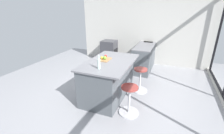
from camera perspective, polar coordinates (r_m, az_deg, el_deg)
The scene contains 12 objects.
ground_plane at distance 4.14m, azimuth 0.85°, elevation -11.11°, with size 8.11×8.11×0.00m, color gray.
interior_partition_left at distance 6.58m, azimuth 10.96°, elevation 12.99°, with size 0.12×5.19×2.65m.
sink_cabinet at distance 6.37m, azimuth 12.48°, elevation 4.64°, with size 2.51×0.60×1.19m.
oven_range at distance 6.80m, azimuth -1.03°, elevation 5.98°, with size 0.60×0.61×0.88m.
kitchen_island at distance 4.03m, azimuth -1.29°, elevation -4.19°, with size 1.73×1.07×0.96m.
stool_by_window at distance 4.39m, azimuth 10.19°, elevation -4.85°, with size 0.44×0.44×0.66m.
stool_middle at distance 3.47m, azimuth 6.30°, elevation -12.18°, with size 0.44×0.44×0.66m.
cutting_board at distance 3.95m, azimuth -2.55°, elevation 2.77°, with size 0.36×0.24×0.02m, color olive.
apple_green at distance 3.90m, azimuth -2.65°, elevation 3.36°, with size 0.09×0.09×0.09m, color #609E2D.
apple_red at distance 4.06m, azimuth -2.35°, elevation 4.00°, with size 0.08×0.08×0.08m, color red.
apple_yellow at distance 3.94m, azimuth -3.72°, elevation 3.46°, with size 0.08×0.08×0.08m, color gold.
water_bottle at distance 3.34m, azimuth -4.83°, elevation 1.33°, with size 0.06×0.06×0.31m.
Camera 1 is at (3.28, 1.25, 2.20)m, focal length 25.01 mm.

